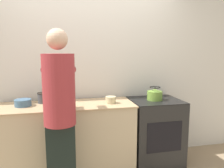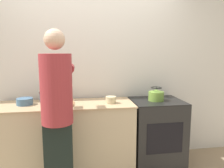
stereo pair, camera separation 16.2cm
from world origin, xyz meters
TOP-DOWN VIEW (x-y plane):
  - wall_back at (0.00, 0.66)m, footprint 8.00×0.05m
  - counter at (-0.35, 0.29)m, footprint 1.71×0.60m
  - oven at (0.86, 0.30)m, footprint 0.67×0.60m
  - person at (-0.40, -0.23)m, footprint 0.36×0.59m
  - cutting_board at (-0.40, 0.24)m, footprint 0.31×0.23m
  - knife at (-0.44, 0.22)m, footprint 0.20×0.09m
  - kettle at (0.83, 0.29)m, footprint 0.21×0.21m
  - bowl_prep at (-0.84, 0.32)m, footprint 0.19×0.19m
  - bowl_mixing at (0.22, 0.23)m, footprint 0.13×0.13m
  - canister_jar at (-0.62, 0.43)m, footprint 0.14×0.14m

SIDE VIEW (x-z plane):
  - oven at x=0.86m, z-range 0.00..0.90m
  - counter at x=-0.35m, z-range 0.00..0.91m
  - cutting_board at x=-0.40m, z-range 0.91..0.92m
  - knife at x=-0.44m, z-range 0.92..0.93m
  - bowl_prep at x=-0.84m, z-range 0.91..0.99m
  - bowl_mixing at x=0.22m, z-range 0.91..0.99m
  - person at x=-0.40m, z-range 0.08..1.85m
  - canister_jar at x=-0.62m, z-range 0.91..1.04m
  - kettle at x=0.83m, z-range 0.89..1.07m
  - wall_back at x=0.00m, z-range 0.00..2.60m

